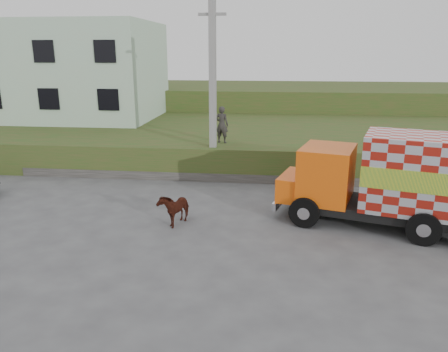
# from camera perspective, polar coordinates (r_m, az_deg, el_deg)

# --- Properties ---
(ground) EXTENTS (120.00, 120.00, 0.00)m
(ground) POSITION_cam_1_polar(r_m,az_deg,el_deg) (15.86, -0.08, -5.06)
(ground) COLOR #474749
(ground) RESTS_ON ground
(embankment) EXTENTS (40.00, 12.00, 1.50)m
(embankment) POSITION_cam_1_polar(r_m,az_deg,el_deg) (25.26, 2.52, 4.66)
(embankment) COLOR #2A521B
(embankment) RESTS_ON ground
(embankment_far) EXTENTS (40.00, 12.00, 3.00)m
(embankment_far) POSITION_cam_1_polar(r_m,az_deg,el_deg) (36.99, 3.87, 9.41)
(embankment_far) COLOR #2A521B
(embankment_far) RESTS_ON ground
(retaining_strip) EXTENTS (16.00, 0.50, 0.40)m
(retaining_strip) POSITION_cam_1_polar(r_m,az_deg,el_deg) (20.04, -4.40, 0.01)
(retaining_strip) COLOR #595651
(retaining_strip) RESTS_ON ground
(building) EXTENTS (10.00, 8.00, 6.00)m
(building) POSITION_cam_1_polar(r_m,az_deg,el_deg) (30.50, -18.60, 12.92)
(building) COLOR #A9C2A5
(building) RESTS_ON embankment
(utility_pole) EXTENTS (1.20, 0.30, 8.00)m
(utility_pole) POSITION_cam_1_polar(r_m,az_deg,el_deg) (19.57, -1.48, 11.22)
(utility_pole) COLOR gray
(utility_pole) RESTS_ON ground
(cargo_truck) EXTENTS (7.47, 4.15, 3.18)m
(cargo_truck) POSITION_cam_1_polar(r_m,az_deg,el_deg) (15.28, 22.16, -0.62)
(cargo_truck) COLOR black
(cargo_truck) RESTS_ON ground
(cow) EXTENTS (1.01, 1.47, 1.13)m
(cow) POSITION_cam_1_polar(r_m,az_deg,el_deg) (15.00, -6.48, -4.12)
(cow) COLOR black
(cow) RESTS_ON ground
(pedestrian) EXTENTS (0.71, 0.56, 1.74)m
(pedestrian) POSITION_cam_1_polar(r_m,az_deg,el_deg) (20.72, -0.28, 6.73)
(pedestrian) COLOR #2D2A28
(pedestrian) RESTS_ON embankment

